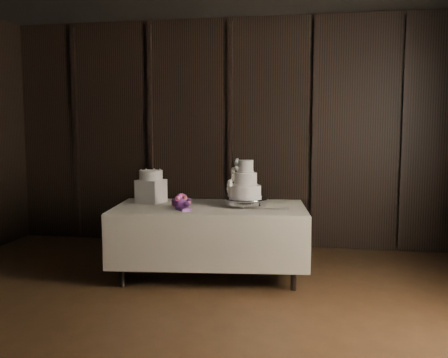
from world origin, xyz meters
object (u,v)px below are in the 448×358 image
cake_stand (245,202)px  bouquet (182,202)px  wedding_cake (242,183)px  box_pedestal (151,191)px  display_table (210,238)px  small_cake (151,175)px

cake_stand → bouquet: size_ratio=1.27×
wedding_cake → bouquet: (-0.59, -0.22, -0.19)m
bouquet → box_pedestal: 0.54m
display_table → wedding_cake: size_ratio=5.32×
display_table → bouquet: bouquet is taller
box_pedestal → small_cake: bearing=0.0°
cake_stand → box_pedestal: box_pedestal is taller
cake_stand → small_cake: (-1.05, 0.08, 0.26)m
cake_stand → box_pedestal: bearing=175.4°
display_table → box_pedestal: bearing=161.3°
display_table → bouquet: bearing=-153.1°
display_table → small_cake: (-0.69, 0.15, 0.64)m
small_cake → box_pedestal: bearing=0.0°
bouquet → small_cake: (-0.43, 0.32, 0.24)m
box_pedestal → cake_stand: bearing=-4.6°
cake_stand → box_pedestal: 1.06m
display_table → small_cake: 0.96m
cake_stand → bouquet: bouquet is taller
display_table → bouquet: (-0.26, -0.17, 0.40)m
wedding_cake → bouquet: size_ratio=1.04×
wedding_cake → display_table: bearing=174.9°
display_table → cake_stand: 0.54m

